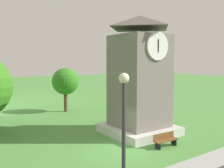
{
  "coord_description": "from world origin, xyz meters",
  "views": [
    {
      "loc": [
        -9.01,
        -12.16,
        5.5
      ],
      "look_at": [
        1.82,
        3.12,
        3.82
      ],
      "focal_mm": 40.41,
      "sensor_mm": 36.0,
      "label": 1
    }
  ],
  "objects": [
    {
      "name": "street_lamp",
      "position": [
        -3.79,
        -5.49,
        3.23
      ],
      "size": [
        0.36,
        0.36,
        5.12
      ],
      "color": "#333338",
      "rests_on": "ground"
    },
    {
      "name": "park_bench",
      "position": [
        2.98,
        -1.21,
        0.46
      ],
      "size": [
        1.81,
        0.54,
        0.88
      ],
      "color": "brown",
      "rests_on": "ground"
    },
    {
      "name": "tree_streetside",
      "position": [
        2.67,
        13.14,
        3.32
      ],
      "size": [
        2.92,
        2.92,
        4.81
      ],
      "color": "#513823",
      "rests_on": "ground"
    },
    {
      "name": "ground_plane",
      "position": [
        0.0,
        0.0,
        0.0
      ],
      "size": [
        160.0,
        160.0,
        0.0
      ],
      "primitive_type": "plane",
      "color": "#4C893D"
    },
    {
      "name": "clock_tower",
      "position": [
        3.66,
        2.12,
        3.92
      ],
      "size": [
        4.84,
        4.84,
        8.89
      ],
      "color": "slate",
      "rests_on": "ground"
    }
  ]
}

